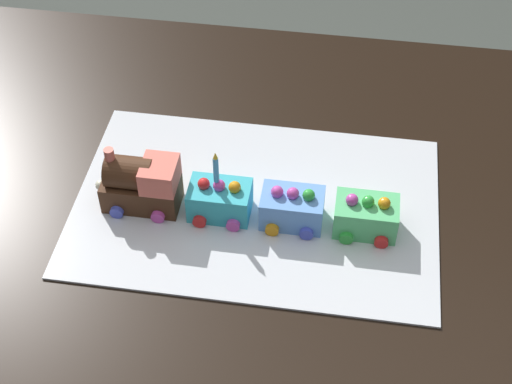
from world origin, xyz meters
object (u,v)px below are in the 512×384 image
Objects in this scene: cake_car_caboose_sky_blue at (292,208)px; birthday_candle at (216,167)px; cake_car_gondola_mint_green at (366,216)px; cake_locomotive at (141,184)px; cake_car_tanker_turquoise at (220,200)px; dining_table at (235,240)px.

birthday_candle reaches higher than cake_car_caboose_sky_blue.
birthday_candle is at bearing 180.00° from cake_car_gondola_mint_green.
cake_locomotive is 0.13m from cake_car_tanker_turquoise.
birthday_candle is at bearing 180.00° from cake_car_caboose_sky_blue.
cake_car_caboose_sky_blue is at bearing -20.05° from dining_table.
birthday_candle is (-0.12, 0.00, 0.07)m from cake_car_caboose_sky_blue.
cake_locomotive is 1.40× the size of cake_car_tanker_turquoise.
dining_table is 0.22m from cake_locomotive.
birthday_candle is at bearing -0.00° from cake_locomotive.
cake_car_gondola_mint_green is at bearing 0.00° from cake_car_caboose_sky_blue.
cake_car_gondola_mint_green is (0.12, 0.00, 0.00)m from cake_car_caboose_sky_blue.
cake_car_tanker_turquoise and cake_car_gondola_mint_green have the same top height.
cake_car_gondola_mint_green is at bearing -9.61° from dining_table.
cake_locomotive is 0.25m from cake_car_caboose_sky_blue.
birthday_candle is at bearing -117.83° from dining_table.
cake_car_tanker_turquoise is 1.00× the size of cake_car_caboose_sky_blue.
cake_car_tanker_turquoise is at bearing -0.00° from cake_locomotive.
cake_car_tanker_turquoise is at bearing -0.00° from birthday_candle.
cake_locomotive is at bearing 180.00° from cake_car_tanker_turquoise.
cake_car_gondola_mint_green is (0.36, -0.00, -0.02)m from cake_locomotive.
dining_table is 14.00× the size of cake_car_gondola_mint_green.
cake_car_gondola_mint_green is (0.22, -0.04, 0.14)m from dining_table.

